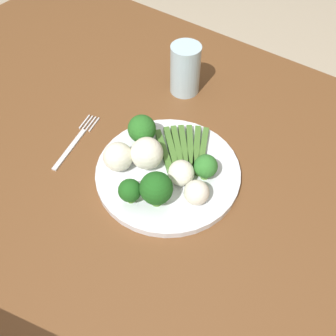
# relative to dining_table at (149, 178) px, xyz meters

# --- Properties ---
(ground_plane) EXTENTS (6.00, 6.00, 0.02)m
(ground_plane) POSITION_rel_dining_table_xyz_m (0.00, 0.00, -0.67)
(ground_plane) COLOR #B7A88E
(dining_table) EXTENTS (1.48, 0.94, 0.76)m
(dining_table) POSITION_rel_dining_table_xyz_m (0.00, 0.00, 0.00)
(dining_table) COLOR brown
(dining_table) RESTS_ON ground_plane
(plate) EXTENTS (0.28, 0.28, 0.01)m
(plate) POSITION_rel_dining_table_xyz_m (0.07, -0.03, 0.10)
(plate) COLOR white
(plate) RESTS_ON dining_table
(asparagus_bundle) EXTENTS (0.14, 0.15, 0.01)m
(asparagus_bundle) POSITION_rel_dining_table_xyz_m (0.07, 0.03, 0.12)
(asparagus_bundle) COLOR #47752D
(asparagus_bundle) RESTS_ON plate
(broccoli_front) EXTENTS (0.06, 0.06, 0.07)m
(broccoli_front) POSITION_rel_dining_table_xyz_m (-0.01, 0.00, 0.15)
(broccoli_front) COLOR #568E33
(broccoli_front) RESTS_ON plate
(broccoli_near_center) EXTENTS (0.04, 0.04, 0.05)m
(broccoli_near_center) POSITION_rel_dining_table_xyz_m (0.06, -0.12, 0.14)
(broccoli_near_center) COLOR #4C7F2B
(broccoli_near_center) RESTS_ON plate
(broccoli_left) EXTENTS (0.06, 0.06, 0.07)m
(broccoli_left) POSITION_rel_dining_table_xyz_m (0.10, -0.10, 0.15)
(broccoli_left) COLOR #4C7F2B
(broccoli_left) RESTS_ON plate
(broccoli_outer_edge) EXTENTS (0.04, 0.04, 0.05)m
(broccoli_outer_edge) POSITION_rel_dining_table_xyz_m (0.14, -0.00, 0.14)
(broccoli_outer_edge) COLOR #609E3D
(broccoli_outer_edge) RESTS_ON plate
(cauliflower_mid) EXTENTS (0.06, 0.06, 0.06)m
(cauliflower_mid) POSITION_rel_dining_table_xyz_m (0.03, -0.04, 0.14)
(cauliflower_mid) COLOR white
(cauliflower_mid) RESTS_ON plate
(cauliflower_front_left) EXTENTS (0.05, 0.05, 0.05)m
(cauliflower_front_left) POSITION_rel_dining_table_xyz_m (0.11, -0.03, 0.14)
(cauliflower_front_left) COLOR white
(cauliflower_front_left) RESTS_ON plate
(cauliflower_near_fork) EXTENTS (0.05, 0.05, 0.05)m
(cauliflower_near_fork) POSITION_rel_dining_table_xyz_m (0.15, -0.05, 0.13)
(cauliflower_near_fork) COLOR white
(cauliflower_near_fork) RESTS_ON plate
(cauliflower_edge) EXTENTS (0.06, 0.06, 0.06)m
(cauliflower_edge) POSITION_rel_dining_table_xyz_m (-0.01, -0.08, 0.14)
(cauliflower_edge) COLOR white
(cauliflower_edge) RESTS_ON plate
(fork) EXTENTS (0.06, 0.16, 0.00)m
(fork) POSITION_rel_dining_table_xyz_m (-0.14, -0.07, 0.10)
(fork) COLOR silver
(fork) RESTS_ON dining_table
(water_glass) EXTENTS (0.07, 0.07, 0.12)m
(water_glass) POSITION_rel_dining_table_xyz_m (-0.05, 0.21, 0.16)
(water_glass) COLOR silver
(water_glass) RESTS_ON dining_table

